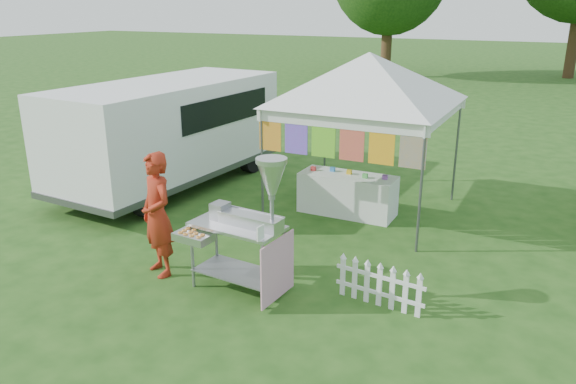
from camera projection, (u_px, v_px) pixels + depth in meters
The scene contains 7 objects.
ground at pixel (279, 287), 7.93m from camera, with size 120.00×120.00×0.00m, color #1F4814.
canopy_main at pixel (369, 53), 9.94m from camera, with size 4.24×4.24×3.45m.
donut_cart at pixel (249, 215), 7.41m from camera, with size 1.47×0.92×1.97m.
vendor at pixel (157, 215), 8.08m from camera, with size 0.67×0.44×1.85m, color #9F2513.
cargo_van at pixel (174, 130), 12.16m from camera, with size 2.49×5.57×2.27m.
picket_fence at pixel (379, 286), 7.37m from camera, with size 1.26×0.16×0.56m.
display_table at pixel (347, 194), 10.62m from camera, with size 1.80×0.70×0.77m, color white.
Camera 1 is at (3.31, -6.27, 3.81)m, focal length 35.00 mm.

